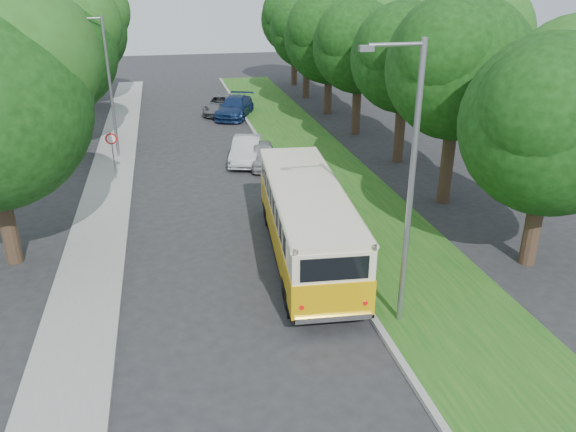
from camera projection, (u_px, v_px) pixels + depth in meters
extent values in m
plane|color=#262628|center=(241.00, 295.00, 17.80)|extent=(120.00, 120.00, 0.00)
cube|color=gray|center=(311.00, 221.00, 22.97)|extent=(0.20, 70.00, 0.15)
cube|color=#185216|center=(365.00, 217.00, 23.44)|extent=(4.50, 70.00, 0.13)
cube|color=gray|center=(97.00, 241.00, 21.32)|extent=(2.20, 70.00, 0.12)
cylinder|color=#332319|center=(534.00, 219.00, 19.15)|extent=(0.56, 0.56, 3.35)
sphere|color=black|center=(552.00, 125.00, 17.85)|extent=(5.85, 5.85, 5.85)
sphere|color=black|center=(575.00, 84.00, 18.12)|extent=(4.38, 4.38, 4.38)
sphere|color=black|center=(546.00, 109.00, 16.73)|extent=(4.09, 4.09, 4.09)
cylinder|color=#332319|center=(448.00, 156.00, 24.31)|extent=(0.56, 0.56, 4.26)
sphere|color=black|center=(458.00, 67.00, 22.82)|extent=(5.98, 5.98, 5.98)
sphere|color=black|center=(478.00, 34.00, 23.09)|extent=(4.49, 4.49, 4.49)
sphere|color=black|center=(449.00, 51.00, 21.68)|extent=(4.19, 4.19, 4.19)
cylinder|color=#332319|center=(400.00, 126.00, 29.82)|extent=(0.56, 0.56, 3.95)
sphere|color=black|center=(405.00, 58.00, 28.43)|extent=(5.61, 5.61, 5.61)
sphere|color=black|center=(421.00, 33.00, 28.68)|extent=(4.21, 4.21, 4.21)
sphere|color=black|center=(396.00, 45.00, 27.36)|extent=(3.92, 3.92, 3.92)
cylinder|color=#332319|center=(357.00, 104.00, 35.14)|extent=(0.56, 0.56, 3.86)
sphere|color=black|center=(359.00, 46.00, 33.77)|extent=(5.64, 5.64, 5.64)
sphere|color=black|center=(373.00, 25.00, 34.02)|extent=(4.23, 4.23, 4.23)
sphere|color=black|center=(350.00, 35.00, 32.69)|extent=(3.95, 3.95, 3.95)
cylinder|color=#332319|center=(328.00, 89.00, 40.56)|extent=(0.56, 0.56, 3.58)
sphere|color=black|center=(330.00, 38.00, 39.16)|extent=(6.36, 6.36, 6.36)
sphere|color=black|center=(343.00, 18.00, 39.45)|extent=(4.77, 4.77, 4.77)
sphere|color=black|center=(320.00, 27.00, 37.95)|extent=(4.45, 4.45, 4.45)
cylinder|color=#332319|center=(306.00, 75.00, 45.90)|extent=(0.56, 0.56, 3.68)
sphere|color=black|center=(307.00, 30.00, 44.53)|extent=(5.91, 5.91, 5.91)
sphere|color=black|center=(318.00, 14.00, 44.80)|extent=(4.43, 4.43, 4.43)
sphere|color=black|center=(298.00, 21.00, 43.40)|extent=(4.14, 4.14, 4.14)
cylinder|color=#332319|center=(294.00, 62.00, 51.28)|extent=(0.56, 0.56, 4.05)
sphere|color=black|center=(294.00, 20.00, 49.84)|extent=(5.97, 5.97, 5.97)
sphere|color=black|center=(304.00, 5.00, 50.11)|extent=(4.48, 4.48, 4.48)
sphere|color=black|center=(286.00, 12.00, 48.70)|extent=(4.18, 4.18, 4.18)
cylinder|color=#332319|center=(5.00, 214.00, 19.18)|extent=(0.56, 0.56, 3.68)
sphere|color=black|center=(19.00, 58.00, 18.02)|extent=(5.10, 5.10, 5.10)
cylinder|color=#332319|center=(64.00, 119.00, 31.74)|extent=(0.56, 0.56, 3.68)
sphere|color=black|center=(53.00, 52.00, 30.28)|extent=(6.80, 6.80, 6.80)
sphere|color=black|center=(74.00, 24.00, 30.58)|extent=(5.10, 5.10, 5.10)
sphere|color=black|center=(27.00, 37.00, 28.98)|extent=(4.76, 4.76, 4.76)
cylinder|color=#332319|center=(87.00, 83.00, 42.51)|extent=(0.56, 0.56, 3.68)
sphere|color=black|center=(80.00, 31.00, 41.04)|extent=(6.80, 6.80, 6.80)
sphere|color=black|center=(95.00, 11.00, 41.35)|extent=(5.10, 5.10, 5.10)
sphere|color=black|center=(61.00, 20.00, 39.74)|extent=(4.76, 4.76, 4.76)
cylinder|color=gray|center=(410.00, 195.00, 14.83)|extent=(0.16, 0.16, 8.00)
cylinder|color=gray|center=(397.00, 44.00, 13.17)|extent=(1.40, 0.10, 0.10)
cube|color=gray|center=(366.00, 48.00, 13.05)|extent=(0.35, 0.16, 0.14)
cylinder|color=gray|center=(111.00, 90.00, 29.77)|extent=(0.16, 0.16, 7.50)
cylinder|color=gray|center=(87.00, 18.00, 28.21)|extent=(1.40, 0.10, 0.10)
cube|color=gray|center=(72.00, 20.00, 28.08)|extent=(0.35, 0.16, 0.14)
cylinder|color=gray|center=(113.00, 157.00, 27.19)|extent=(0.06, 0.06, 2.50)
cone|color=red|center=(111.00, 139.00, 26.79)|extent=(0.56, 0.02, 0.56)
cone|color=white|center=(111.00, 139.00, 26.78)|extent=(0.40, 0.02, 0.40)
imported|color=#9D9DA1|center=(263.00, 155.00, 29.61)|extent=(1.77, 3.77, 1.25)
imported|color=silver|center=(247.00, 150.00, 30.23)|extent=(2.48, 4.34, 1.35)
imported|color=navy|center=(235.00, 107.00, 39.86)|extent=(3.65, 5.31, 1.43)
imported|color=slate|center=(222.00, 105.00, 40.95)|extent=(3.43, 5.11, 1.30)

